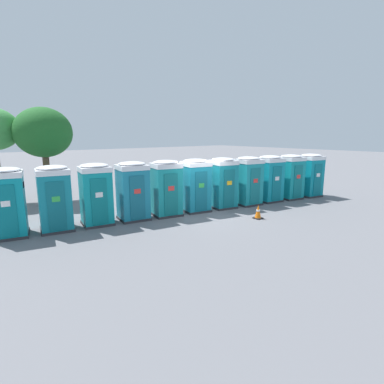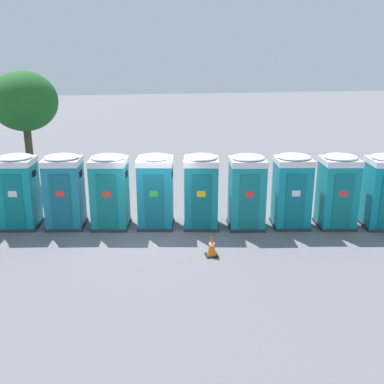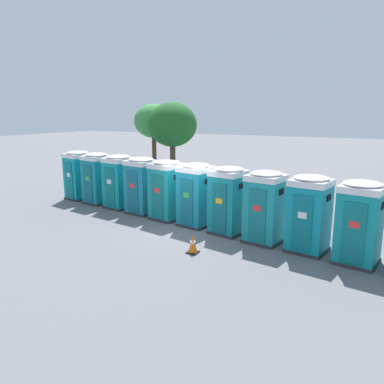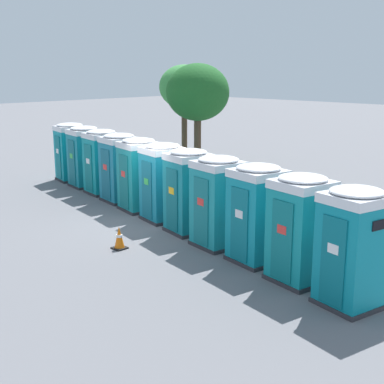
% 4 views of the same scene
% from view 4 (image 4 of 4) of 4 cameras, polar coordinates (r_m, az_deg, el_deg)
% --- Properties ---
extents(ground_plane, '(120.00, 120.00, 0.00)m').
position_cam_4_polar(ground_plane, '(17.31, -4.74, -3.26)').
color(ground_plane, slate).
extents(portapotty_0, '(1.40, 1.42, 2.54)m').
position_cam_4_polar(portapotty_0, '(24.12, -12.81, 4.23)').
color(portapotty_0, '#2D2D33').
rests_on(portapotty_0, ground).
extents(portapotty_1, '(1.37, 1.38, 2.54)m').
position_cam_4_polar(portapotty_1, '(22.70, -11.37, 3.76)').
color(portapotty_1, '#2D2D33').
rests_on(portapotty_1, ground).
extents(portapotty_2, '(1.37, 1.37, 2.54)m').
position_cam_4_polar(portapotty_2, '(21.32, -9.59, 3.25)').
color(portapotty_2, '#2D2D33').
rests_on(portapotty_2, ground).
extents(portapotty_3, '(1.41, 1.38, 2.54)m').
position_cam_4_polar(portapotty_3, '(19.95, -7.73, 2.64)').
color(portapotty_3, '#2D2D33').
rests_on(portapotty_3, ground).
extents(portapotty_4, '(1.45, 1.42, 2.54)m').
position_cam_4_polar(portapotty_4, '(18.58, -5.70, 1.92)').
color(portapotty_4, '#2D2D33').
rests_on(portapotty_4, ground).
extents(portapotty_5, '(1.42, 1.42, 2.54)m').
position_cam_4_polar(portapotty_5, '(17.27, -3.16, 1.12)').
color(portapotty_5, '#2D2D33').
rests_on(portapotty_5, ground).
extents(portapotty_6, '(1.39, 1.41, 2.54)m').
position_cam_4_polar(portapotty_6, '(15.98, -0.39, 0.16)').
color(portapotty_6, '#2D2D33').
rests_on(portapotty_6, ground).
extents(portapotty_7, '(1.38, 1.38, 2.54)m').
position_cam_4_polar(portapotty_7, '(14.71, 2.77, -0.99)').
color(portapotty_7, '#2D2D33').
rests_on(portapotty_7, ground).
extents(portapotty_8, '(1.40, 1.39, 2.54)m').
position_cam_4_polar(portapotty_8, '(13.60, 6.95, -2.25)').
color(portapotty_8, '#2D2D33').
rests_on(portapotty_8, ground).
extents(portapotty_9, '(1.40, 1.39, 2.54)m').
position_cam_4_polar(portapotty_9, '(12.50, 11.49, -3.80)').
color(portapotty_9, '#2D2D33').
rests_on(portapotty_9, ground).
extents(portapotty_10, '(1.39, 1.41, 2.54)m').
position_cam_4_polar(portapotty_10, '(11.48, 16.79, -5.62)').
color(portapotty_10, '#2D2D33').
rests_on(portapotty_10, ground).
extents(street_tree_0, '(2.54, 2.54, 5.04)m').
position_cam_4_polar(street_tree_0, '(27.51, -0.83, 11.08)').
color(street_tree_0, '#4C3826').
rests_on(street_tree_0, ground).
extents(street_tree_1, '(2.94, 2.94, 5.09)m').
position_cam_4_polar(street_tree_1, '(25.16, 0.60, 10.52)').
color(street_tree_1, '#4C3826').
rests_on(street_tree_1, ground).
extents(traffic_cone, '(0.36, 0.36, 0.64)m').
position_cam_4_polar(traffic_cone, '(14.84, -7.76, -4.87)').
color(traffic_cone, black).
rests_on(traffic_cone, ground).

